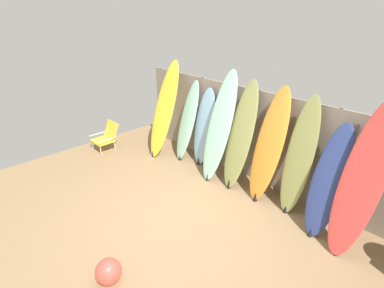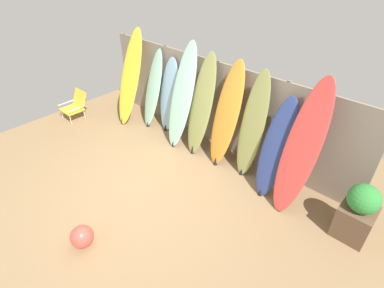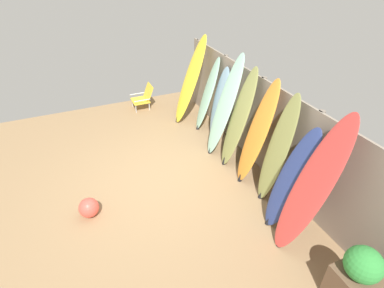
% 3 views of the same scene
% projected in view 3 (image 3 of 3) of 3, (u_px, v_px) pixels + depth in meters
% --- Properties ---
extents(ground, '(7.68, 7.68, 0.00)m').
position_uv_depth(ground, '(163.00, 182.00, 5.74)').
color(ground, '#8E704C').
extents(fence_back, '(6.08, 0.11, 1.80)m').
position_uv_depth(fence_back, '(257.00, 121.00, 5.90)').
color(fence_back, gray).
rests_on(fence_back, ground).
extents(surfboard_yellow_0, '(0.62, 0.92, 2.12)m').
position_uv_depth(surfboard_yellow_0, '(190.00, 81.00, 7.26)').
color(surfboard_yellow_0, yellow).
rests_on(surfboard_yellow_0, ground).
extents(surfboard_seafoam_1, '(0.54, 0.63, 1.76)m').
position_uv_depth(surfboard_seafoam_1, '(207.00, 95.00, 7.00)').
color(surfboard_seafoam_1, '#9ED6BC').
rests_on(surfboard_seafoam_1, ground).
extents(surfboard_skyblue_2, '(0.56, 0.41, 1.67)m').
position_uv_depth(surfboard_skyblue_2, '(219.00, 104.00, 6.72)').
color(surfboard_skyblue_2, '#8CB7D6').
rests_on(surfboard_skyblue_2, ground).
extents(surfboard_seafoam_3, '(0.58, 0.72, 2.14)m').
position_uv_depth(surfboard_seafoam_3, '(224.00, 107.00, 6.06)').
color(surfboard_seafoam_3, '#9ED6BC').
rests_on(surfboard_seafoam_3, ground).
extents(surfboard_olive_4, '(0.53, 0.61, 2.02)m').
position_uv_depth(surfboard_olive_4, '(238.00, 120.00, 5.75)').
color(surfboard_olive_4, olive).
rests_on(surfboard_olive_4, ground).
extents(surfboard_orange_5, '(0.62, 0.67, 2.02)m').
position_uv_depth(surfboard_orange_5, '(257.00, 134.00, 5.30)').
color(surfboard_orange_5, orange).
rests_on(surfboard_orange_5, ground).
extents(surfboard_olive_6, '(0.46, 0.46, 1.98)m').
position_uv_depth(surfboard_olive_6, '(277.00, 151.00, 4.91)').
color(surfboard_olive_6, olive).
rests_on(surfboard_olive_6, ground).
extents(surfboard_navy_7, '(0.50, 0.72, 1.69)m').
position_uv_depth(surfboard_navy_7, '(291.00, 180.00, 4.51)').
color(surfboard_navy_7, navy).
rests_on(surfboard_navy_7, ground).
extents(surfboard_red_8, '(0.56, 0.82, 2.13)m').
position_uv_depth(surfboard_red_8, '(312.00, 187.00, 4.05)').
color(surfboard_red_8, '#D13D38').
rests_on(surfboard_red_8, ground).
extents(beach_chair, '(0.50, 0.56, 0.65)m').
position_uv_depth(beach_chair, '(144.00, 97.00, 8.22)').
color(beach_chair, silver).
rests_on(beach_chair, ground).
extents(planter_box, '(0.47, 0.48, 0.94)m').
position_uv_depth(planter_box, '(357.00, 278.00, 3.59)').
color(planter_box, brown).
rests_on(planter_box, ground).
extents(beach_ball, '(0.33, 0.33, 0.33)m').
position_uv_depth(beach_ball, '(89.00, 208.00, 4.95)').
color(beach_ball, '#E54C3F').
rests_on(beach_ball, ground).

